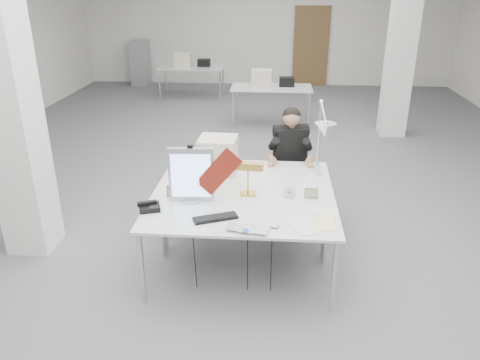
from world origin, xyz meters
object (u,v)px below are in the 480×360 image
(monitor, at_px, (191,175))
(desk_phone, at_px, (150,207))
(bankers_lamp, at_px, (248,177))
(architect_lamp, at_px, (321,143))
(desk_main, at_px, (240,213))
(office_chair, at_px, (289,169))
(seated_person, at_px, (290,143))
(beige_monitor, at_px, (218,155))
(laptop, at_px, (246,232))

(monitor, xyz_separation_m, desk_phone, (-0.36, -0.22, -0.24))
(bankers_lamp, bearing_deg, architect_lamp, 31.42)
(desk_main, height_order, office_chair, office_chair)
(desk_main, bearing_deg, seated_person, 72.82)
(desk_main, height_order, desk_phone, desk_phone)
(desk_main, bearing_deg, monitor, 156.09)
(beige_monitor, bearing_deg, laptop, -70.68)
(desk_main, xyz_separation_m, seated_person, (0.49, 1.58, 0.16))
(seated_person, bearing_deg, desk_main, -120.92)
(office_chair, distance_m, architect_lamp, 1.14)
(laptop, relative_size, architect_lamp, 0.40)
(desk_main, distance_m, architect_lamp, 1.15)
(bankers_lamp, distance_m, desk_phone, 0.99)
(office_chair, distance_m, beige_monitor, 1.10)
(monitor, relative_size, desk_phone, 2.82)
(seated_person, relative_size, bankers_lamp, 2.57)
(desk_main, bearing_deg, architect_lamp, 43.76)
(desk_main, relative_size, bankers_lamp, 4.87)
(office_chair, bearing_deg, bankers_lamp, -123.39)
(desk_main, height_order, beige_monitor, beige_monitor)
(desk_main, height_order, monitor, monitor)
(desk_main, bearing_deg, desk_phone, -179.08)
(desk_main, distance_m, beige_monitor, 1.06)
(bankers_lamp, bearing_deg, office_chair, 76.68)
(laptop, bearing_deg, bankers_lamp, 103.26)
(beige_monitor, xyz_separation_m, architect_lamp, (1.09, -0.26, 0.25))
(desk_phone, bearing_deg, seated_person, 32.07)
(architect_lamp, bearing_deg, office_chair, 121.11)
(desk_phone, height_order, beige_monitor, beige_monitor)
(seated_person, height_order, bankers_lamp, seated_person)
(office_chair, height_order, monitor, monitor)
(office_chair, relative_size, monitor, 2.05)
(office_chair, xyz_separation_m, desk_phone, (-1.32, -1.64, 0.23))
(office_chair, height_order, desk_phone, office_chair)
(desk_main, bearing_deg, office_chair, 73.32)
(desk_phone, xyz_separation_m, beige_monitor, (0.52, 1.00, 0.17))
(seated_person, xyz_separation_m, beige_monitor, (-0.81, -0.59, 0.05))
(seated_person, bearing_deg, monitor, -138.98)
(bankers_lamp, height_order, beige_monitor, beige_monitor)
(desk_phone, bearing_deg, office_chair, 32.94)
(beige_monitor, height_order, architect_lamp, architect_lamp)
(beige_monitor, bearing_deg, bankers_lamp, -54.91)
(seated_person, relative_size, beige_monitor, 2.35)
(desk_phone, distance_m, beige_monitor, 1.14)
(office_chair, bearing_deg, seated_person, -103.75)
(office_chair, relative_size, laptop, 3.06)
(office_chair, relative_size, architect_lamp, 1.23)
(office_chair, height_order, seated_person, seated_person)
(laptop, xyz_separation_m, desk_phone, (-0.92, 0.38, 0.01))
(desk_main, xyz_separation_m, bankers_lamp, (0.05, 0.40, 0.20))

